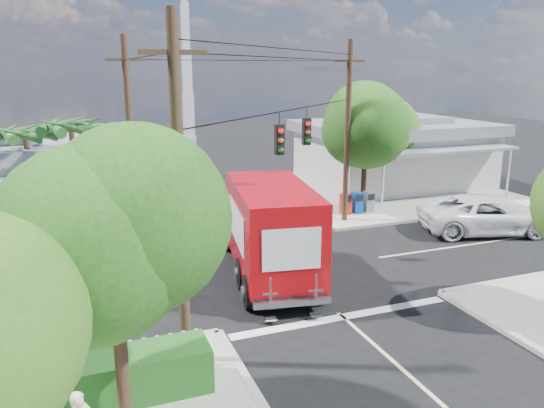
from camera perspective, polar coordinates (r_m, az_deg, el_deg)
ground at (r=20.85m, az=1.98°, el=-7.14°), size 120.00×120.00×0.00m
sidewalk_ne at (r=34.99m, az=11.52°, el=1.55°), size 14.12×14.12×0.14m
sidewalk_nw at (r=29.89m, az=-26.51°, el=-1.87°), size 14.12×14.12×0.14m
road_markings at (r=19.60m, az=3.67°, el=-8.59°), size 32.00×32.00×0.01m
building_ne at (r=36.35m, az=12.95°, el=5.55°), size 11.80×10.20×4.50m
radio_tower at (r=38.76m, az=-9.03°, el=11.20°), size 0.80×0.80×17.00m
tree_sw_front at (r=10.84m, az=-16.74°, el=-3.98°), size 3.88×3.78×6.03m
tree_ne_front at (r=28.87m, az=10.15°, el=8.41°), size 4.21×4.14×6.66m
tree_ne_back at (r=32.16m, az=12.09°, el=7.86°), size 3.77×3.66×5.82m
palm_nw_front at (r=25.49m, az=-20.80°, el=7.58°), size 3.01×3.08×5.59m
palm_nw_back at (r=27.08m, az=-25.02°, el=6.72°), size 3.01×3.08×5.19m
utility_poles at (r=20.58m, az=-3.75°, el=6.04°), size 12.00×10.68×9.00m
picket_fence at (r=14.09m, az=-19.72°, el=-16.13°), size 5.94×0.06×1.00m
hedge_sw at (r=13.40m, az=-20.51°, el=-17.86°), size 6.20×1.20×1.10m
vending_boxes at (r=28.73m, az=9.15°, el=0.16°), size 1.90×0.50×1.10m
delivery_truck at (r=19.91m, az=-0.40°, el=-2.60°), size 3.85×8.62×3.61m
parked_car at (r=27.28m, az=22.07°, el=-1.10°), size 6.82×4.55×1.74m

